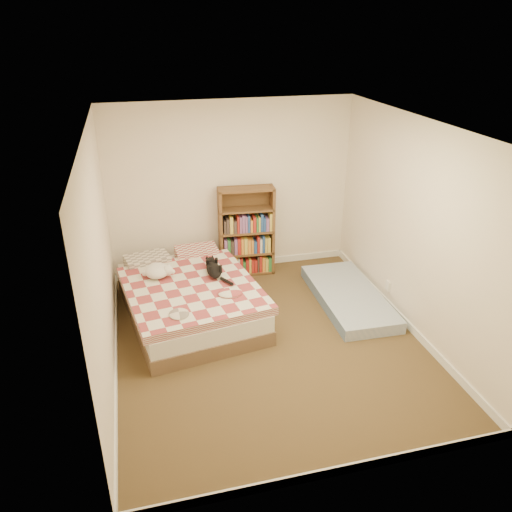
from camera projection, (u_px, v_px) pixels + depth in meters
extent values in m
cube|color=#4D3821|center=(268.00, 341.00, 5.90)|extent=(3.50, 4.00, 0.01)
cube|color=white|center=(271.00, 127.00, 4.82)|extent=(3.50, 4.00, 0.01)
cube|color=#F5E6CE|center=(232.00, 189.00, 7.11)|extent=(3.50, 0.01, 2.50)
cube|color=#F5E6CE|center=(343.00, 354.00, 3.61)|extent=(3.50, 0.01, 2.50)
cube|color=#F5E6CE|center=(101.00, 262.00, 4.97)|extent=(0.01, 4.00, 2.50)
cube|color=#F5E6CE|center=(415.00, 230.00, 5.75)|extent=(0.01, 4.00, 2.50)
cube|color=white|center=(233.00, 265.00, 7.62)|extent=(3.50, 0.02, 0.10)
cube|color=white|center=(332.00, 472.00, 4.13)|extent=(3.50, 0.02, 0.10)
cube|color=white|center=(116.00, 360.00, 5.49)|extent=(0.02, 4.00, 0.10)
cube|color=white|center=(401.00, 318.00, 6.26)|extent=(0.02, 4.00, 0.10)
cube|color=white|center=(388.00, 286.00, 6.50)|extent=(0.03, 0.09, 0.13)
cube|color=brown|center=(190.00, 309.00, 6.38)|extent=(1.77, 2.29, 0.19)
cube|color=silver|center=(189.00, 295.00, 6.30)|extent=(1.73, 2.24, 0.21)
cube|color=#9D3A3D|center=(188.00, 284.00, 6.23)|extent=(1.78, 1.93, 0.10)
cube|color=gray|center=(156.00, 259.00, 6.83)|extent=(0.62, 0.45, 0.16)
cube|color=#9D3A3D|center=(206.00, 253.00, 6.98)|extent=(0.62, 0.45, 0.16)
cube|color=brown|center=(221.00, 234.00, 7.13)|extent=(0.06, 0.27, 1.32)
cube|color=brown|center=(272.00, 229.00, 7.30)|extent=(0.06, 0.27, 1.32)
cube|color=brown|center=(245.00, 229.00, 7.32)|extent=(0.79, 0.08, 1.32)
cube|color=brown|center=(247.00, 271.00, 7.49)|extent=(0.81, 0.32, 0.03)
cube|color=brown|center=(247.00, 231.00, 7.21)|extent=(0.81, 0.32, 0.03)
cube|color=brown|center=(246.00, 189.00, 6.94)|extent=(0.81, 0.32, 0.03)
cube|color=#6682AA|center=(348.00, 297.00, 6.68)|extent=(0.83, 1.76, 0.16)
ellipsoid|color=black|center=(214.00, 270.00, 6.32)|extent=(0.19, 0.41, 0.13)
sphere|color=black|center=(211.00, 262.00, 6.51)|extent=(0.13, 0.13, 0.13)
cone|color=black|center=(207.00, 257.00, 6.51)|extent=(0.04, 0.04, 0.05)
cone|color=black|center=(213.00, 257.00, 6.53)|extent=(0.04, 0.04, 0.05)
cylinder|color=black|center=(226.00, 281.00, 6.12)|extent=(0.04, 0.23, 0.05)
ellipsoid|color=silver|center=(157.00, 271.00, 6.27)|extent=(0.42, 0.44, 0.16)
sphere|color=silver|center=(165.00, 272.00, 6.19)|extent=(0.17, 0.17, 0.13)
sphere|color=silver|center=(170.00, 275.00, 6.17)|extent=(0.08, 0.08, 0.06)
sphere|color=silver|center=(146.00, 271.00, 6.30)|extent=(0.10, 0.10, 0.07)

